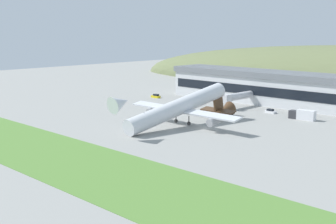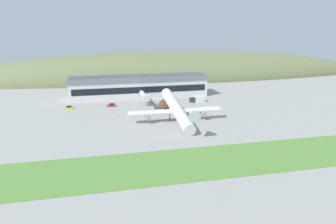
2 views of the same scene
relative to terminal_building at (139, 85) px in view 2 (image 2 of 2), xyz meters
name	(u,v)px [view 2 (image 2 of 2)]	position (x,y,z in m)	size (l,w,h in m)	color
ground_plane	(191,119)	(14.94, -51.14, -6.92)	(433.51, 433.51, 0.00)	gray
grass_strip_foreground	(236,159)	(14.94, -96.33, -6.88)	(390.16, 23.83, 0.08)	#568438
hill_backdrop	(171,78)	(35.85, 67.35, -6.92)	(331.70, 65.01, 41.16)	#667047
terminal_building	(139,85)	(0.00, 0.00, 0.00)	(77.57, 16.14, 12.20)	silver
jetway_0	(144,96)	(0.27, -16.64, -2.93)	(3.38, 16.56, 5.43)	silver
cargo_airplane	(176,109)	(7.59, -53.30, -1.61)	(40.12, 49.64, 12.95)	silver
service_car_0	(111,105)	(-16.95, -19.57, -6.28)	(4.36, 2.16, 1.56)	#B21E1E
service_car_1	(69,108)	(-37.54, -19.81, -6.28)	(4.08, 1.78, 1.55)	gold
service_car_2	(172,101)	(15.09, -17.06, -6.34)	(3.85, 2.03, 1.41)	silver
fuel_truck	(197,99)	(28.29, -19.72, -5.45)	(8.44, 2.94, 3.08)	#333338
traffic_cone_0	(119,115)	(-14.81, -38.60, -6.64)	(0.52, 0.52, 0.58)	orange
traffic_cone_1	(171,111)	(9.63, -35.98, -6.64)	(0.52, 0.52, 0.58)	orange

